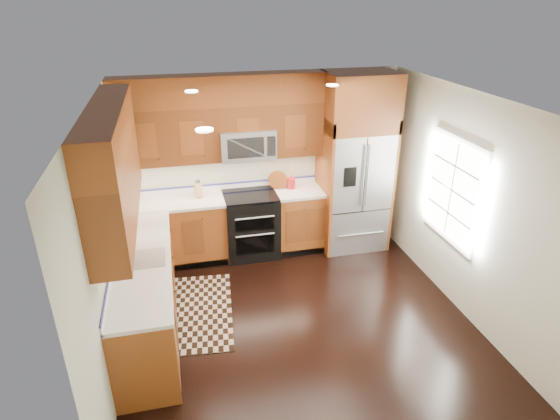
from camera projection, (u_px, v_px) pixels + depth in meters
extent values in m
plane|color=black|center=(297.00, 318.00, 5.62)|extent=(4.00, 4.00, 0.00)
cube|color=beige|center=(262.00, 162.00, 6.84)|extent=(4.00, 0.02, 2.60)
cube|color=beige|center=(105.00, 242.00, 4.65)|extent=(0.02, 4.00, 2.60)
cube|color=beige|center=(463.00, 204.00, 5.49)|extent=(0.02, 4.00, 2.60)
cube|color=white|center=(453.00, 190.00, 5.62)|extent=(0.04, 1.10, 1.30)
cube|color=white|center=(452.00, 190.00, 5.62)|extent=(0.02, 0.95, 1.15)
cube|color=#934A1C|center=(177.00, 233.00, 6.66)|extent=(1.37, 0.60, 0.90)
cube|color=#934A1C|center=(299.00, 220.00, 7.03)|extent=(0.72, 0.60, 0.90)
cube|color=#934A1C|center=(147.00, 297.00, 5.25)|extent=(0.60, 2.40, 0.90)
cube|color=white|center=(227.00, 198.00, 6.61)|extent=(2.85, 0.62, 0.04)
cube|color=white|center=(142.00, 261.00, 5.05)|extent=(0.62, 2.40, 0.04)
cube|color=brown|center=(223.00, 133.00, 6.35)|extent=(2.85, 0.33, 0.75)
cube|color=brown|center=(116.00, 184.00, 4.64)|extent=(0.33, 2.40, 0.75)
cube|color=#934A1C|center=(220.00, 90.00, 6.11)|extent=(2.85, 0.33, 0.40)
cube|color=#934A1C|center=(107.00, 128.00, 4.40)|extent=(0.33, 2.40, 0.40)
cube|color=black|center=(251.00, 225.00, 6.85)|extent=(0.76, 0.64, 0.92)
cube|color=black|center=(250.00, 195.00, 6.65)|extent=(0.76, 0.60, 0.02)
cube|color=black|center=(255.00, 225.00, 6.50)|extent=(0.55, 0.01, 0.18)
cube|color=black|center=(255.00, 245.00, 6.64)|extent=(0.55, 0.01, 0.28)
cylinder|color=#B2B2B7|center=(255.00, 218.00, 6.43)|extent=(0.55, 0.02, 0.02)
cylinder|color=#B2B2B7|center=(255.00, 235.00, 6.54)|extent=(0.55, 0.02, 0.02)
cube|color=#B2B2B7|center=(247.00, 144.00, 6.46)|extent=(0.76, 0.40, 0.42)
cube|color=black|center=(246.00, 148.00, 6.27)|extent=(0.50, 0.01, 0.28)
cube|color=#B2B2B7|center=(353.00, 189.00, 6.95)|extent=(0.90, 0.74, 1.80)
cube|color=black|center=(365.00, 176.00, 6.47)|extent=(0.01, 0.01, 1.08)
cube|color=black|center=(350.00, 177.00, 6.43)|extent=(0.18, 0.01, 0.28)
cube|color=#934A1C|center=(323.00, 186.00, 6.81)|extent=(0.04, 0.74, 2.00)
cube|color=#934A1C|center=(383.00, 180.00, 7.01)|extent=(0.04, 0.74, 2.00)
cube|color=brown|center=(360.00, 101.00, 6.40)|extent=(0.98, 0.74, 0.80)
cube|color=#B2B2B7|center=(141.00, 258.00, 5.04)|extent=(0.50, 0.42, 0.02)
cylinder|color=#B2B2B7|center=(122.00, 240.00, 5.14)|extent=(0.02, 0.02, 0.28)
torus|color=#B2B2B7|center=(119.00, 232.00, 5.01)|extent=(0.18, 0.02, 0.18)
cube|color=black|center=(194.00, 311.00, 5.73)|extent=(1.07, 1.62, 0.01)
cube|color=tan|center=(198.00, 190.00, 6.56)|extent=(0.10, 0.13, 0.20)
cylinder|color=#B5161F|center=(291.00, 183.00, 6.85)|extent=(0.16, 0.16, 0.16)
cylinder|color=brown|center=(278.00, 188.00, 6.87)|extent=(0.36, 0.36, 0.02)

